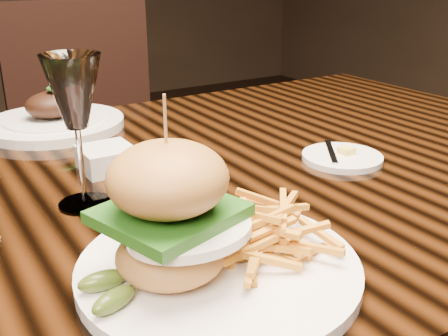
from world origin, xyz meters
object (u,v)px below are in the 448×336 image
far_dish (54,120)px  wine_glass (74,97)px  chair_far (94,138)px  dining_table (171,223)px  burger_plate (209,234)px

far_dish → wine_glass: bearing=-99.8°
chair_far → far_dish: bearing=-110.3°
dining_table → chair_far: 0.92m
far_dish → chair_far: size_ratio=0.28×
burger_plate → far_dish: bearing=84.4°
burger_plate → far_dish: burger_plate is taller
dining_table → burger_plate: 0.30m
burger_plate → far_dish: (0.01, 0.61, -0.03)m
far_dish → chair_far: (0.25, 0.54, -0.23)m
wine_glass → far_dish: wine_glass is taller
wine_glass → far_dish: size_ratio=0.75×
burger_plate → chair_far: 1.21m
burger_plate → chair_far: chair_far is taller
burger_plate → far_dish: size_ratio=1.10×
chair_far → dining_table: bearing=-96.8°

